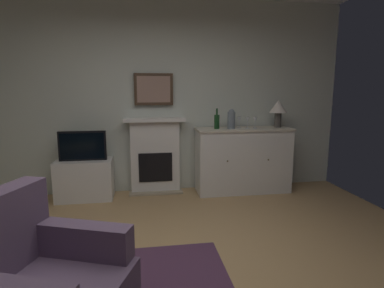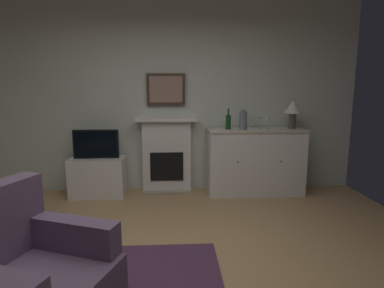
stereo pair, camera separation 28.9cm
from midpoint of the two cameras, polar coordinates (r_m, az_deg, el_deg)
wall_rear at (r=4.65m, az=-2.36°, el=8.51°), size 5.56×0.06×2.77m
fireplace_unit at (r=4.62m, az=-2.83°, el=-1.98°), size 0.87×0.30×1.10m
framed_picture at (r=4.57m, az=-2.94°, el=9.91°), size 0.55×0.04×0.45m
sideboard_cabinet at (r=4.65m, az=13.18°, el=-3.09°), size 1.39×0.49×0.95m
table_lamp at (r=4.72m, az=19.60°, el=6.02°), size 0.26×0.26×0.40m
wine_bottle at (r=4.44m, az=8.48°, el=4.04°), size 0.08×0.08×0.29m
wine_glass_left at (r=4.55m, az=12.60°, el=4.23°), size 0.07×0.07×0.16m
wine_glass_center at (r=4.54m, az=14.10°, el=4.16°), size 0.07×0.07×0.16m
wine_glass_right at (r=4.56m, az=15.46°, el=4.13°), size 0.07×0.07×0.16m
vase_decorative at (r=4.45m, az=11.15°, el=4.40°), size 0.11×0.11×0.28m
tv_cabinet at (r=4.63m, az=-15.02°, el=-5.78°), size 0.75×0.42×0.55m
tv_set at (r=4.50m, az=-15.35°, el=-0.02°), size 0.62×0.07×0.40m
armchair at (r=2.20m, az=-24.55°, el=-21.56°), size 1.03×1.00×0.92m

